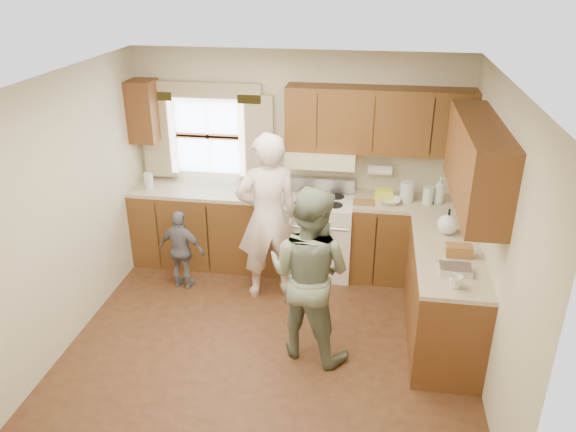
% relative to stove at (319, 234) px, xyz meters
% --- Properties ---
extents(room, '(3.80, 3.80, 3.80)m').
position_rel_stove_xyz_m(room, '(-0.30, -1.44, 0.78)').
color(room, '#412514').
rests_on(room, ground).
extents(kitchen_fixtures, '(3.80, 2.25, 2.15)m').
position_rel_stove_xyz_m(kitchen_fixtures, '(0.32, -0.36, 0.37)').
color(kitchen_fixtures, '#4A2C0F').
rests_on(kitchen_fixtures, ground).
extents(stove, '(0.76, 0.67, 1.07)m').
position_rel_stove_xyz_m(stove, '(0.00, 0.00, 0.00)').
color(stove, silver).
rests_on(stove, ground).
extents(woman_left, '(0.79, 0.67, 1.83)m').
position_rel_stove_xyz_m(woman_left, '(-0.49, -0.59, 0.45)').
color(woman_left, white).
rests_on(woman_left, ground).
extents(woman_right, '(0.97, 0.86, 1.65)m').
position_rel_stove_xyz_m(woman_right, '(0.07, -1.53, 0.36)').
color(woman_right, '#223C24').
rests_on(woman_right, ground).
extents(child, '(0.56, 0.30, 0.91)m').
position_rel_stove_xyz_m(child, '(-1.45, -0.60, -0.01)').
color(child, slate).
rests_on(child, ground).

